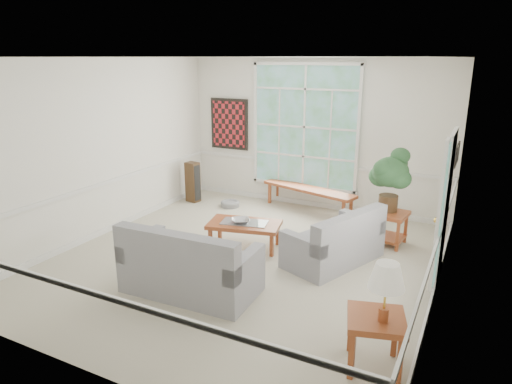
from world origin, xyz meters
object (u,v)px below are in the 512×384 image
Objects in this scene: loveseat_right at (334,236)px; end_table at (388,228)px; side_table at (374,342)px; loveseat_front at (191,258)px; coffee_table at (245,235)px.

loveseat_right is 1.24m from end_table.
end_table is at bearing 98.92° from side_table.
coffee_table is (-0.06, 1.59, -0.26)m from loveseat_front.
loveseat_right is at bearing 116.97° from side_table.
coffee_table is 2.07× the size of end_table.
loveseat_front is at bearing -107.60° from loveseat_right.
loveseat_right reaches higher than side_table.
loveseat_front is at bearing 169.18° from side_table.
loveseat_right is 0.89× the size of loveseat_front.
end_table is (0.61, 1.07, -0.14)m from loveseat_right.
loveseat_front is at bearing -101.10° from coffee_table.
loveseat_front is 3.45m from end_table.
coffee_table is 2.39m from end_table.
loveseat_front reaches higher than side_table.
loveseat_front is 3.12× the size of end_table.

